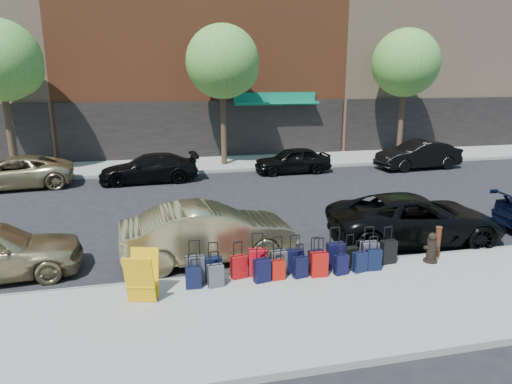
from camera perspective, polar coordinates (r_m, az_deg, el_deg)
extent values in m
plane|color=black|center=(15.90, -0.32, -3.45)|extent=(120.00, 120.00, 0.00)
cube|color=gray|center=(10.12, 8.03, -14.16)|extent=(60.00, 4.00, 0.15)
cube|color=gray|center=(25.43, -5.28, 3.53)|extent=(60.00, 4.00, 0.15)
cube|color=gray|center=(11.83, 4.52, -9.64)|extent=(60.00, 0.08, 0.15)
cube|color=gray|center=(23.47, -4.60, 2.61)|extent=(60.00, 0.08, 0.15)
cube|color=black|center=(27.10, -5.93, 7.67)|extent=(16.66, 0.15, 3.40)
cube|color=#0B674C|center=(27.40, 2.56, 10.96)|extent=(5.00, 0.91, 0.27)
cube|color=#0B674C|center=(27.67, 2.40, 11.72)|extent=(5.00, 0.10, 0.60)
cube|color=#96775C|center=(38.24, 18.60, 19.98)|extent=(15.00, 12.00, 18.00)
cube|color=black|center=(33.11, 23.01, 7.85)|extent=(14.70, 0.15, 3.40)
cylinder|color=black|center=(25.27, -28.53, 7.45)|extent=(0.30, 0.30, 4.80)
sphere|color=#3C7426|center=(25.16, -29.37, 14.14)|extent=(3.80, 3.80, 3.80)
sphere|color=#3C7426|center=(25.00, -27.91, 13.45)|extent=(2.58, 2.58, 2.58)
cylinder|color=black|center=(24.66, -4.09, 9.02)|extent=(0.30, 0.30, 4.80)
sphere|color=#3C7426|center=(24.55, -4.21, 15.93)|extent=(3.80, 3.80, 3.80)
sphere|color=#3C7426|center=(24.65, -2.77, 15.07)|extent=(2.58, 2.58, 2.58)
cylinder|color=black|center=(28.26, 17.73, 9.08)|extent=(0.30, 0.30, 4.80)
sphere|color=#3C7426|center=(28.16, 18.21, 15.09)|extent=(3.80, 3.80, 3.80)
sphere|color=#3C7426|center=(28.47, 19.21, 14.24)|extent=(2.58, 2.58, 2.58)
cube|color=#343438|center=(10.91, -7.60, -9.59)|extent=(0.43, 0.24, 0.65)
cylinder|color=black|center=(10.65, -7.72, -6.15)|extent=(0.24, 0.03, 0.03)
cube|color=black|center=(10.97, -5.32, -9.54)|extent=(0.41, 0.26, 0.59)
cylinder|color=black|center=(10.73, -5.40, -6.42)|extent=(0.22, 0.05, 0.03)
cube|color=#9B0A0D|center=(11.08, -2.17, -9.32)|extent=(0.41, 0.27, 0.56)
cylinder|color=black|center=(10.84, -2.20, -6.38)|extent=(0.21, 0.07, 0.03)
cube|color=#AA0B15|center=(11.18, 0.23, -8.79)|extent=(0.47, 0.30, 0.67)
cylinder|color=black|center=(10.91, 0.23, -5.29)|extent=(0.25, 0.06, 0.03)
cube|color=#38383C|center=(11.28, 2.82, -8.80)|extent=(0.42, 0.26, 0.59)
cylinder|color=black|center=(11.04, 2.86, -5.73)|extent=(0.22, 0.06, 0.03)
cube|color=black|center=(11.38, 4.90, -8.59)|extent=(0.41, 0.23, 0.60)
cylinder|color=black|center=(11.15, 4.97, -5.52)|extent=(0.22, 0.04, 0.03)
cube|color=black|center=(11.54, 7.47, -8.49)|extent=(0.39, 0.25, 0.54)
cylinder|color=black|center=(11.32, 7.57, -5.76)|extent=(0.20, 0.06, 0.03)
cube|color=black|center=(11.76, 9.89, -7.81)|extent=(0.45, 0.27, 0.66)
cylinder|color=black|center=(11.51, 10.04, -4.51)|extent=(0.25, 0.05, 0.03)
cube|color=black|center=(11.90, 11.71, -7.98)|extent=(0.37, 0.23, 0.53)
cylinder|color=black|center=(11.69, 11.85, -5.37)|extent=(0.20, 0.05, 0.03)
cube|color=#404046|center=(12.06, 13.94, -7.51)|extent=(0.43, 0.25, 0.64)
cylinder|color=black|center=(11.82, 14.15, -4.39)|extent=(0.24, 0.04, 0.03)
cube|color=black|center=(12.36, 16.18, -7.20)|extent=(0.43, 0.26, 0.61)
cylinder|color=black|center=(12.14, 16.40, -4.31)|extent=(0.23, 0.06, 0.03)
cube|color=black|center=(10.69, -7.83, -10.51)|extent=(0.36, 0.21, 0.52)
cylinder|color=black|center=(10.47, -7.94, -7.72)|extent=(0.20, 0.04, 0.03)
cube|color=#424248|center=(10.70, -5.07, -10.39)|extent=(0.38, 0.25, 0.52)
cylinder|color=black|center=(10.47, -5.14, -7.55)|extent=(0.20, 0.06, 0.03)
cube|color=black|center=(10.88, 0.75, -9.77)|extent=(0.42, 0.29, 0.56)
cylinder|color=black|center=(10.65, 0.76, -6.78)|extent=(0.21, 0.07, 0.03)
cube|color=#AA130B|center=(11.02, 2.75, -9.71)|extent=(0.34, 0.22, 0.48)
cylinder|color=black|center=(10.82, 2.78, -7.20)|extent=(0.18, 0.05, 0.03)
cube|color=black|center=(11.16, 5.56, -9.34)|extent=(0.38, 0.26, 0.51)
cylinder|color=black|center=(10.95, 5.63, -6.69)|extent=(0.20, 0.07, 0.03)
cube|color=#A70E0A|center=(11.26, 7.88, -8.96)|extent=(0.41, 0.25, 0.59)
cylinder|color=black|center=(11.02, 7.99, -5.87)|extent=(0.23, 0.04, 0.03)
cube|color=black|center=(11.46, 10.59, -8.92)|extent=(0.37, 0.25, 0.50)
cylinder|color=black|center=(11.25, 10.72, -6.38)|extent=(0.19, 0.06, 0.03)
cube|color=black|center=(11.69, 12.85, -8.53)|extent=(0.37, 0.26, 0.50)
cylinder|color=black|center=(11.49, 13.01, -6.01)|extent=(0.19, 0.07, 0.03)
cube|color=black|center=(11.87, 14.47, -8.18)|extent=(0.37, 0.23, 0.54)
cylinder|color=black|center=(11.66, 14.65, -5.52)|extent=(0.21, 0.04, 0.03)
cylinder|color=black|center=(12.89, 20.94, -8.00)|extent=(0.36, 0.36, 0.06)
cylinder|color=black|center=(12.78, 21.07, -6.72)|extent=(0.24, 0.24, 0.56)
sphere|color=black|center=(12.66, 21.21, -5.25)|extent=(0.22, 0.22, 0.22)
cylinder|color=black|center=(12.76, 21.09, -6.47)|extent=(0.41, 0.14, 0.10)
cylinder|color=#38190C|center=(13.03, 21.75, -5.94)|extent=(0.14, 0.14, 0.86)
cylinder|color=#38190C|center=(12.89, 21.93, -4.14)|extent=(0.16, 0.16, 0.04)
cube|color=#E9A40C|center=(10.05, -14.35, -10.68)|extent=(0.66, 0.42, 1.10)
cube|color=#E9A40C|center=(10.40, -13.73, -9.76)|extent=(0.66, 0.42, 1.10)
cube|color=#E9A40C|center=(10.29, -13.98, -11.06)|extent=(0.70, 0.55, 0.02)
imported|color=tan|center=(12.36, -5.88, -5.10)|extent=(4.81, 2.03, 1.54)
imported|color=black|center=(14.46, 19.27, -3.16)|extent=(5.39, 2.95, 1.43)
imported|color=tan|center=(22.75, -28.16, 2.14)|extent=(5.28, 2.90, 1.40)
imported|color=black|center=(21.83, -13.23, 2.92)|extent=(4.60, 2.02, 1.31)
imported|color=black|center=(23.31, 4.57, 3.99)|extent=(3.88, 1.60, 1.31)
imported|color=black|center=(25.76, 19.59, 4.39)|extent=(4.60, 1.92, 1.48)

